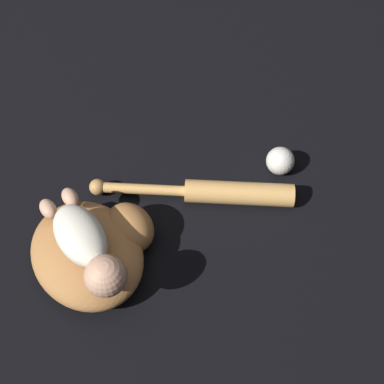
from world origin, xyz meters
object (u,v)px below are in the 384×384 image
at_px(baseball_glove, 95,249).
at_px(baseball_bat, 217,192).
at_px(baseball, 281,161).
at_px(baby_figure, 88,246).

relative_size(baseball_glove, baseball_bat, 0.72).
bearing_deg(baseball_bat, baseball, 95.35).
bearing_deg(baseball_glove, baseball_bat, 96.59).
bearing_deg(baseball, baby_figure, -80.20).
distance_m(baby_figure, baseball_bat, 0.40).
xyz_separation_m(baseball_glove, baseball_bat, (-0.04, 0.36, -0.02)).
bearing_deg(baseball, baseball_glove, -83.86).
relative_size(baseball_glove, baby_figure, 1.12).
xyz_separation_m(baseball_glove, baby_figure, (0.04, -0.01, 0.10)).
distance_m(baby_figure, baseball, 0.59).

